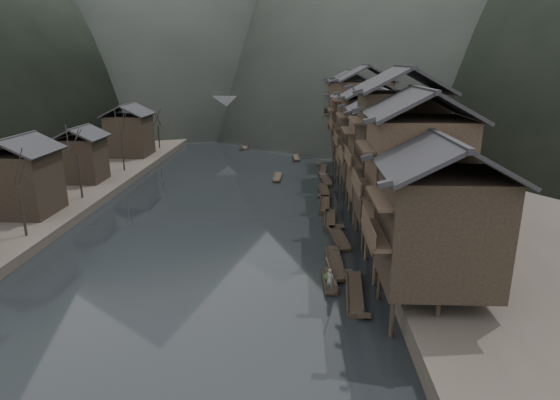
{
  "coord_description": "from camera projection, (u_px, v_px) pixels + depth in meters",
  "views": [
    {
      "loc": [
        8.32,
        -36.22,
        16.56
      ],
      "look_at": [
        6.4,
        10.82,
        2.5
      ],
      "focal_mm": 30.0,
      "sensor_mm": 36.0,
      "label": 1
    }
  ],
  "objects": [
    {
      "name": "hero_sampan",
      "position": [
        329.0,
        281.0,
        36.22
      ],
      "size": [
        1.08,
        4.49,
        0.43
      ],
      "color": "black",
      "rests_on": "water"
    },
    {
      "name": "water",
      "position": [
        200.0,
        264.0,
        39.74
      ],
      "size": [
        300.0,
        300.0,
        0.0
      ],
      "primitive_type": "plane",
      "color": "black",
      "rests_on": "ground"
    },
    {
      "name": "bamboo_pole",
      "position": [
        334.0,
        242.0,
        33.61
      ],
      "size": [
        1.29,
        1.64,
        3.76
      ],
      "primitive_type": "cylinder",
      "rotation": [
        0.49,
        0.0,
        -0.66
      ],
      "color": "#8C7A51",
      "rests_on": "boatman"
    },
    {
      "name": "cargo_heap",
      "position": [
        329.0,
        273.0,
        36.27
      ],
      "size": [
        0.98,
        1.29,
        0.59
      ],
      "primitive_type": "ellipsoid",
      "color": "black",
      "rests_on": "hero_sampan"
    },
    {
      "name": "moored_sampans",
      "position": [
        330.0,
        210.0,
        53.45
      ],
      "size": [
        2.71,
        48.66,
        0.47
      ],
      "color": "black",
      "rests_on": "water"
    },
    {
      "name": "stilt_houses",
      "position": [
        375.0,
        126.0,
        55.18
      ],
      "size": [
        9.0,
        67.6,
        16.35
      ],
      "color": "black",
      "rests_on": "ground"
    },
    {
      "name": "midriver_boats",
      "position": [
        259.0,
        152.0,
        87.23
      ],
      "size": [
        15.87,
        42.37,
        0.45
      ],
      "color": "black",
      "rests_on": "water"
    },
    {
      "name": "bare_trees",
      "position": [
        90.0,
        147.0,
        56.5
      ],
      "size": [
        3.99,
        62.28,
        7.99
      ],
      "color": "black",
      "rests_on": "left_bank"
    },
    {
      "name": "boatman",
      "position": [
        330.0,
        276.0,
        34.41
      ],
      "size": [
        0.77,
        0.72,
        1.76
      ],
      "primitive_type": "imported",
      "rotation": [
        0.0,
        0.0,
        2.5
      ],
      "color": "#545456",
      "rests_on": "hero_sampan"
    },
    {
      "name": "right_bank",
      "position": [
        462.0,
        160.0,
        76.41
      ],
      "size": [
        40.0,
        200.0,
        1.8
      ],
      "primitive_type": "cube",
      "color": "#2D2823",
      "rests_on": "ground"
    },
    {
      "name": "stone_bridge",
      "position": [
        263.0,
        113.0,
        107.22
      ],
      "size": [
        40.0,
        6.0,
        9.0
      ],
      "color": "#4C4C4F",
      "rests_on": "ground"
    },
    {
      "name": "left_bank",
      "position": [
        43.0,
        159.0,
        79.24
      ],
      "size": [
        40.0,
        200.0,
        1.2
      ],
      "primitive_type": "cube",
      "color": "#2D2823",
      "rests_on": "ground"
    },
    {
      "name": "left_houses",
      "position": [
        68.0,
        152.0,
        58.19
      ],
      "size": [
        8.1,
        53.2,
        8.73
      ],
      "color": "black",
      "rests_on": "left_bank"
    }
  ]
}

